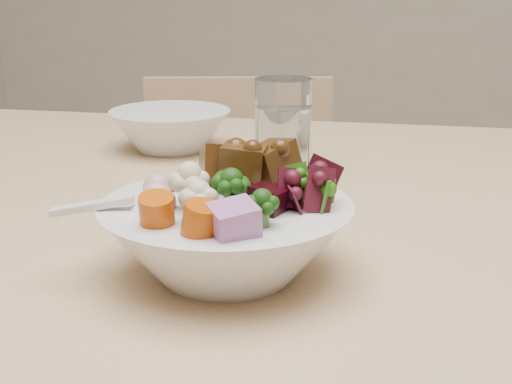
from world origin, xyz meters
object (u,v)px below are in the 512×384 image
dining_table (409,313)px  side_bowl (170,130)px  food_bowl (229,234)px  water_glass (283,131)px  chair_far (239,264)px

dining_table → side_bowl: bearing=140.5°
food_bowl → side_bowl: 0.42m
water_glass → side_bowl: size_ratio=0.70×
chair_far → food_bowl: bearing=-89.5°
side_bowl → chair_far: bearing=95.9°
food_bowl → water_glass: water_glass is taller
dining_table → chair_far: (-0.38, 0.66, -0.26)m
dining_table → chair_far: 0.81m
side_bowl → water_glass: bearing=-23.4°
food_bowl → side_bowl: size_ratio=1.22×
chair_far → food_bowl: size_ratio=4.29×
dining_table → water_glass: size_ratio=16.24×
food_bowl → water_glass: (-0.03, 0.30, 0.02)m
chair_far → water_glass: (0.22, -0.51, 0.40)m
chair_far → side_bowl: (0.04, -0.43, 0.37)m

